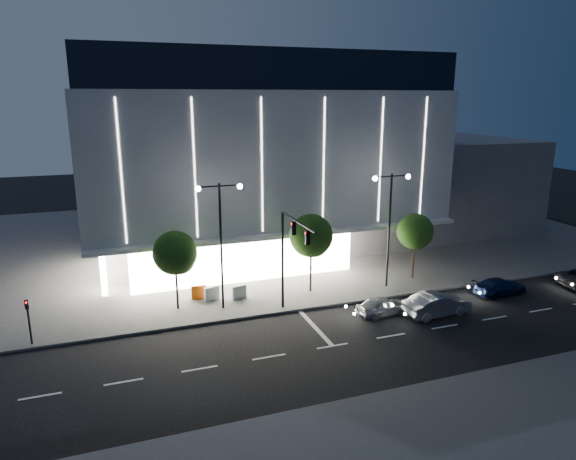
{
  "coord_description": "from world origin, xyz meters",
  "views": [
    {
      "loc": [
        -9.9,
        -27.03,
        14.49
      ],
      "look_at": [
        2.32,
        7.4,
        5.0
      ],
      "focal_mm": 32.0,
      "sensor_mm": 36.0,
      "label": 1
    }
  ],
  "objects_px": {
    "street_lamp_west": "(221,228)",
    "car_lead": "(382,306)",
    "barrier_b": "(212,293)",
    "street_lamp_east": "(390,214)",
    "car_third": "(500,286)",
    "car_second": "(437,304)",
    "tree_right": "(415,233)",
    "barrier_c": "(199,292)",
    "ped_signal_far": "(28,317)",
    "tree_left": "(175,255)",
    "traffic_mast": "(290,246)",
    "tree_mid": "(311,238)",
    "barrier_d": "(239,292)"
  },
  "relations": [
    {
      "from": "barrier_b",
      "to": "car_third",
      "type": "bearing_deg",
      "value": -29.2
    },
    {
      "from": "traffic_mast",
      "to": "tree_mid",
      "type": "distance_m",
      "value": 4.82
    },
    {
      "from": "car_third",
      "to": "barrier_d",
      "type": "xyz_separation_m",
      "value": [
        -18.88,
        5.43,
        0.02
      ]
    },
    {
      "from": "street_lamp_west",
      "to": "barrier_c",
      "type": "height_order",
      "value": "street_lamp_west"
    },
    {
      "from": "ped_signal_far",
      "to": "tree_right",
      "type": "bearing_deg",
      "value": 5.14
    },
    {
      "from": "tree_mid",
      "to": "car_third",
      "type": "height_order",
      "value": "tree_mid"
    },
    {
      "from": "street_lamp_east",
      "to": "tree_right",
      "type": "distance_m",
      "value": 3.81
    },
    {
      "from": "car_third",
      "to": "barrier_b",
      "type": "xyz_separation_m",
      "value": [
        -20.82,
        5.85,
        0.02
      ]
    },
    {
      "from": "street_lamp_east",
      "to": "traffic_mast",
      "type": "bearing_deg",
      "value": -163.52
    },
    {
      "from": "barrier_d",
      "to": "tree_right",
      "type": "bearing_deg",
      "value": -13.97
    },
    {
      "from": "tree_right",
      "to": "barrier_b",
      "type": "bearing_deg",
      "value": 177.46
    },
    {
      "from": "street_lamp_west",
      "to": "barrier_d",
      "type": "relative_size",
      "value": 8.18
    },
    {
      "from": "ped_signal_far",
      "to": "tree_right",
      "type": "relative_size",
      "value": 0.54
    },
    {
      "from": "traffic_mast",
      "to": "tree_left",
      "type": "relative_size",
      "value": 1.24
    },
    {
      "from": "car_lead",
      "to": "barrier_b",
      "type": "height_order",
      "value": "car_lead"
    },
    {
      "from": "tree_mid",
      "to": "tree_right",
      "type": "distance_m",
      "value": 9.01
    },
    {
      "from": "tree_left",
      "to": "tree_right",
      "type": "height_order",
      "value": "tree_left"
    },
    {
      "from": "ped_signal_far",
      "to": "barrier_d",
      "type": "xyz_separation_m",
      "value": [
        13.49,
        2.83,
        -1.24
      ]
    },
    {
      "from": "car_third",
      "to": "barrier_b",
      "type": "relative_size",
      "value": 3.92
    },
    {
      "from": "tree_right",
      "to": "car_lead",
      "type": "bearing_deg",
      "value": -137.35
    },
    {
      "from": "barrier_d",
      "to": "ped_signal_far",
      "type": "bearing_deg",
      "value": 179.11
    },
    {
      "from": "barrier_d",
      "to": "car_third",
      "type": "bearing_deg",
      "value": -28.79
    },
    {
      "from": "tree_right",
      "to": "car_second",
      "type": "relative_size",
      "value": 1.15
    },
    {
      "from": "car_third",
      "to": "car_lead",
      "type": "bearing_deg",
      "value": 88.12
    },
    {
      "from": "barrier_c",
      "to": "street_lamp_east",
      "type": "bearing_deg",
      "value": -2.59
    },
    {
      "from": "traffic_mast",
      "to": "street_lamp_east",
      "type": "distance_m",
      "value": 9.43
    },
    {
      "from": "car_second",
      "to": "car_third",
      "type": "xyz_separation_m",
      "value": [
        6.8,
        1.66,
        -0.17
      ]
    },
    {
      "from": "barrier_b",
      "to": "barrier_c",
      "type": "distance_m",
      "value": 0.99
    },
    {
      "from": "tree_right",
      "to": "barrier_c",
      "type": "relative_size",
      "value": 5.01
    },
    {
      "from": "barrier_c",
      "to": "tree_right",
      "type": "bearing_deg",
      "value": 2.3
    },
    {
      "from": "car_second",
      "to": "street_lamp_east",
      "type": "bearing_deg",
      "value": 1.76
    },
    {
      "from": "tree_left",
      "to": "street_lamp_east",
      "type": "bearing_deg",
      "value": -3.65
    },
    {
      "from": "street_lamp_east",
      "to": "car_third",
      "type": "distance_m",
      "value": 9.98
    },
    {
      "from": "barrier_b",
      "to": "street_lamp_east",
      "type": "bearing_deg",
      "value": -20.93
    },
    {
      "from": "tree_right",
      "to": "barrier_d",
      "type": "xyz_separation_m",
      "value": [
        -14.53,
        0.31,
        -3.23
      ]
    },
    {
      "from": "street_lamp_east",
      "to": "street_lamp_west",
      "type": "bearing_deg",
      "value": 180.0
    },
    {
      "from": "tree_left",
      "to": "barrier_d",
      "type": "relative_size",
      "value": 5.2
    },
    {
      "from": "street_lamp_east",
      "to": "tree_right",
      "type": "bearing_deg",
      "value": 18.63
    },
    {
      "from": "street_lamp_east",
      "to": "car_third",
      "type": "xyz_separation_m",
      "value": [
        7.38,
        -4.1,
        -5.33
      ]
    },
    {
      "from": "tree_right",
      "to": "barrier_c",
      "type": "bearing_deg",
      "value": 175.91
    },
    {
      "from": "car_third",
      "to": "ped_signal_far",
      "type": "bearing_deg",
      "value": 81.67
    },
    {
      "from": "car_third",
      "to": "barrier_b",
      "type": "distance_m",
      "value": 21.63
    },
    {
      "from": "ped_signal_far",
      "to": "barrier_c",
      "type": "distance_m",
      "value": 11.41
    },
    {
      "from": "tree_mid",
      "to": "car_second",
      "type": "bearing_deg",
      "value": -45.97
    },
    {
      "from": "street_lamp_west",
      "to": "car_second",
      "type": "xyz_separation_m",
      "value": [
        13.58,
        -5.76,
        -5.17
      ]
    },
    {
      "from": "tree_right",
      "to": "barrier_d",
      "type": "height_order",
      "value": "tree_right"
    },
    {
      "from": "traffic_mast",
      "to": "street_lamp_west",
      "type": "relative_size",
      "value": 0.79
    },
    {
      "from": "tree_left",
      "to": "car_third",
      "type": "height_order",
      "value": "tree_left"
    },
    {
      "from": "street_lamp_west",
      "to": "car_lead",
      "type": "xyz_separation_m",
      "value": [
        10.11,
        -4.43,
        -5.32
      ]
    },
    {
      "from": "traffic_mast",
      "to": "tree_mid",
      "type": "relative_size",
      "value": 1.15
    }
  ]
}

